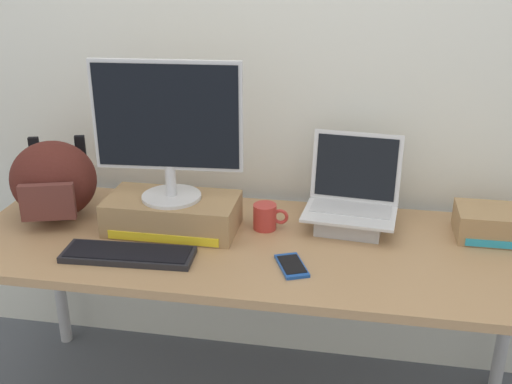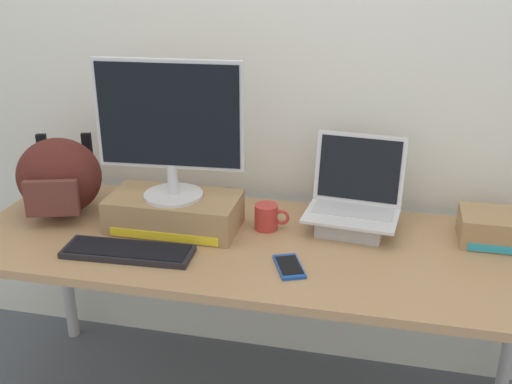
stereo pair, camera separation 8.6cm
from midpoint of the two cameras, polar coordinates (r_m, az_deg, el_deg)
back_wall at (r=2.32m, az=0.95°, el=13.27°), size 7.00×0.10×2.60m
desk at (r=2.10m, az=-1.18°, el=-6.25°), size 1.96×0.72×0.73m
toner_box_yellow at (r=2.15m, az=-8.90°, el=-2.02°), size 0.45×0.24×0.12m
desktop_monitor at (r=2.04m, az=-9.43°, el=5.94°), size 0.50×0.20×0.47m
open_laptop at (r=2.17m, az=7.69°, el=-1.66°), size 0.34×0.28×0.31m
external_keyboard at (r=2.01m, az=-12.98°, el=-5.67°), size 0.43×0.16×0.02m
messenger_backpack at (r=2.32m, az=-19.31°, el=1.02°), size 0.36×0.33×0.29m
coffee_mug at (r=2.14m, az=-0.24°, el=-2.31°), size 0.12×0.08×0.09m
cell_phone at (r=1.91m, az=2.04°, el=-6.87°), size 0.13×0.16×0.01m
toner_box_cyan at (r=2.22m, az=21.08°, el=-2.84°), size 0.32×0.18×0.10m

